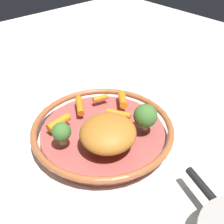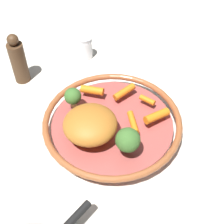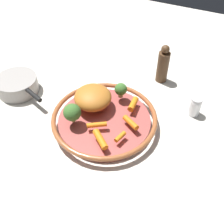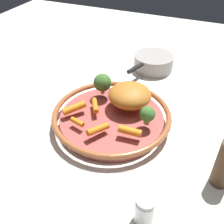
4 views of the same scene
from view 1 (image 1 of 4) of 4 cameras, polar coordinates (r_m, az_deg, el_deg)
ground_plane at (r=0.73m, az=-1.85°, el=-5.45°), size 2.08×2.08×0.00m
serving_bowl at (r=0.71m, az=-1.89°, el=-3.96°), size 0.35×0.35×0.05m
roast_chicken_piece at (r=0.63m, az=-0.81°, el=-4.23°), size 0.17×0.17×0.06m
baby_carrot_right at (r=0.76m, az=-6.42°, el=1.35°), size 0.07×0.05×0.02m
baby_carrot_center at (r=0.70m, az=-10.72°, el=-2.06°), size 0.03×0.06×0.02m
baby_carrot_near_rim at (r=0.73m, az=1.12°, el=-0.18°), size 0.06×0.05×0.02m
baby_carrot_back at (r=0.78m, az=-2.35°, el=2.82°), size 0.02×0.05×0.01m
baby_carrot_left at (r=0.77m, az=2.11°, el=2.57°), size 0.07×0.06×0.03m
broccoli_floret_small at (r=0.67m, az=6.76°, el=-0.79°), size 0.06×0.06×0.07m
broccoli_floret_large at (r=0.64m, az=-10.15°, el=-4.02°), size 0.04×0.04×0.06m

